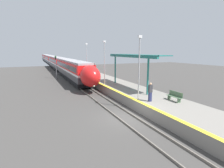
# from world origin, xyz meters

# --- Properties ---
(ground_plane) EXTENTS (120.00, 120.00, 0.00)m
(ground_plane) POSITION_xyz_m (0.00, 0.00, 0.00)
(ground_plane) COLOR #423F3D
(rail_left) EXTENTS (0.08, 90.00, 0.15)m
(rail_left) POSITION_xyz_m (-0.72, 0.00, 0.07)
(rail_left) COLOR slate
(rail_left) RESTS_ON ground_plane
(rail_right) EXTENTS (0.08, 90.00, 0.15)m
(rail_right) POSITION_xyz_m (0.72, 0.00, 0.07)
(rail_right) COLOR slate
(rail_right) RESTS_ON ground_plane
(train) EXTENTS (2.74, 94.48, 3.93)m
(train) POSITION_xyz_m (0.00, 55.25, 2.25)
(train) COLOR black
(train) RESTS_ON ground_plane
(platform_right) EXTENTS (4.71, 64.00, 1.01)m
(platform_right) POSITION_xyz_m (3.97, 0.00, 0.50)
(platform_right) COLOR gray
(platform_right) RESTS_ON ground_plane
(platform_bench) EXTENTS (0.44, 1.67, 0.89)m
(platform_bench) POSITION_xyz_m (4.95, -0.32, 1.48)
(platform_bench) COLOR #4C6B4C
(platform_bench) RESTS_ON platform_right
(person_waiting) EXTENTS (0.36, 0.23, 1.77)m
(person_waiting) POSITION_xyz_m (2.75, 0.51, 1.93)
(person_waiting) COLOR navy
(person_waiting) RESTS_ON platform_right
(railway_signal) EXTENTS (0.28, 0.28, 4.68)m
(railway_signal) POSITION_xyz_m (-2.57, 25.05, 2.84)
(railway_signal) COLOR #59595E
(railway_signal) RESTS_ON ground_plane
(lamppost_near) EXTENTS (0.36, 0.20, 6.01)m
(lamppost_near) POSITION_xyz_m (2.13, 1.52, 4.40)
(lamppost_near) COLOR #9E9EA3
(lamppost_near) RESTS_ON platform_right
(lamppost_mid) EXTENTS (0.36, 0.20, 6.01)m
(lamppost_mid) POSITION_xyz_m (2.13, 10.12, 4.40)
(lamppost_mid) COLOR #9E9EA3
(lamppost_mid) RESTS_ON platform_right
(lamppost_far) EXTENTS (0.36, 0.20, 6.01)m
(lamppost_far) POSITION_xyz_m (2.13, 18.71, 4.40)
(lamppost_far) COLOR #9E9EA3
(lamppost_far) RESTS_ON platform_right
(station_canopy) EXTENTS (2.02, 11.02, 4.20)m
(station_canopy) POSITION_xyz_m (4.66, 6.80, 4.91)
(station_canopy) COLOR #1E6B66
(station_canopy) RESTS_ON platform_right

